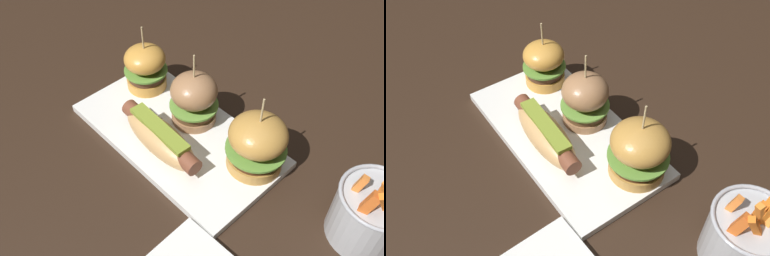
# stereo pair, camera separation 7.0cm
# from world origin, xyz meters

# --- Properties ---
(ground_plane) EXTENTS (3.00, 3.00, 0.00)m
(ground_plane) POSITION_xyz_m (0.00, 0.00, 0.00)
(ground_plane) COLOR black
(platter_main) EXTENTS (0.38, 0.20, 0.01)m
(platter_main) POSITION_xyz_m (0.00, 0.00, 0.01)
(platter_main) COLOR white
(platter_main) RESTS_ON ground
(hot_dog) EXTENTS (0.19, 0.07, 0.05)m
(hot_dog) POSITION_xyz_m (0.01, -0.04, 0.04)
(hot_dog) COLOR tan
(hot_dog) RESTS_ON platter_main
(slider_left) EXTENTS (0.08, 0.08, 0.13)m
(slider_left) POSITION_xyz_m (-0.14, 0.04, 0.06)
(slider_left) COLOR gold
(slider_left) RESTS_ON platter_main
(slider_center) EXTENTS (0.09, 0.09, 0.14)m
(slider_center) POSITION_xyz_m (-0.01, 0.05, 0.06)
(slider_center) COLOR #A1714B
(slider_center) RESTS_ON platter_main
(slider_right) EXTENTS (0.10, 0.10, 0.15)m
(slider_right) POSITION_xyz_m (0.14, 0.04, 0.07)
(slider_right) COLOR #BF893E
(slider_right) RESTS_ON platter_main
(fries_bucket) EXTENTS (0.11, 0.11, 0.14)m
(fries_bucket) POSITION_xyz_m (0.33, 0.07, 0.05)
(fries_bucket) COLOR #B7BABF
(fries_bucket) RESTS_ON ground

